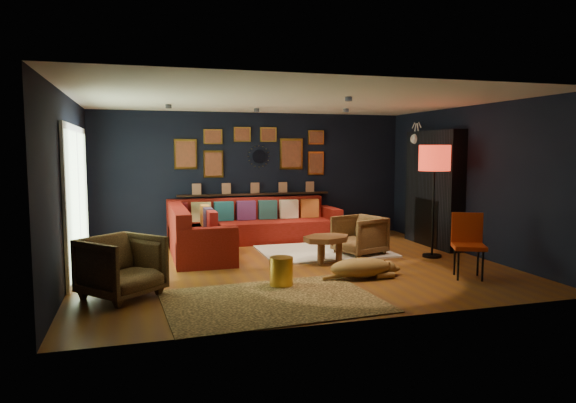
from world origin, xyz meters
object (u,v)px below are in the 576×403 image
object	(u,v)px
armchair_left	(122,264)
floor_lamp	(435,162)
orange_chair	(468,240)
sectional	(234,230)
pouf	(221,241)
gold_stool	(281,272)
coffee_table	(327,241)
armchair_right	(359,234)
dog	(361,264)

from	to	relation	value
armchair_left	floor_lamp	distance (m)	5.29
orange_chair	floor_lamp	size ratio (longest dim) A/B	0.48
sectional	floor_lamp	distance (m)	3.85
pouf	gold_stool	size ratio (longest dim) A/B	1.43
coffee_table	gold_stool	xyz separation A→B (m)	(-1.08, -1.14, -0.17)
armchair_right	coffee_table	bearing A→B (deg)	-77.10
coffee_table	dog	world-z (taller)	coffee_table
armchair_left	gold_stool	world-z (taller)	armchair_left
dog	gold_stool	bearing A→B (deg)	-173.76
armchair_left	dog	size ratio (longest dim) A/B	0.69
pouf	gold_stool	distance (m)	2.54
armchair_right	floor_lamp	distance (m)	1.76
orange_chair	dog	bearing A→B (deg)	-167.60
sectional	floor_lamp	xyz separation A→B (m)	(3.11, -1.86, 1.31)
coffee_table	floor_lamp	world-z (taller)	floor_lamp
pouf	floor_lamp	xyz separation A→B (m)	(3.42, -1.40, 1.41)
pouf	armchair_right	size ratio (longest dim) A/B	0.75
sectional	pouf	xyz separation A→B (m)	(-0.30, -0.45, -0.11)
coffee_table	orange_chair	xyz separation A→B (m)	(1.65, -1.40, 0.18)
sectional	pouf	world-z (taller)	sectional
coffee_table	gold_stool	size ratio (longest dim) A/B	2.50
sectional	gold_stool	xyz separation A→B (m)	(0.11, -2.95, -0.12)
orange_chair	floor_lamp	bearing A→B (deg)	104.20
armchair_left	pouf	bearing A→B (deg)	14.90
floor_lamp	dog	bearing A→B (deg)	-150.68
armchair_right	orange_chair	size ratio (longest dim) A/B	0.82
armchair_right	dog	size ratio (longest dim) A/B	0.61
coffee_table	dog	distance (m)	1.07
orange_chair	dog	size ratio (longest dim) A/B	0.75
sectional	armchair_right	world-z (taller)	sectional
armchair_right	floor_lamp	xyz separation A→B (m)	(1.13, -0.51, 1.25)
armchair_left	orange_chair	size ratio (longest dim) A/B	0.92
sectional	pouf	size ratio (longest dim) A/B	5.99
gold_stool	pouf	bearing A→B (deg)	99.47
pouf	floor_lamp	bearing A→B (deg)	-22.34
armchair_right	dog	world-z (taller)	armchair_right
coffee_table	orange_chair	bearing A→B (deg)	-40.44
pouf	orange_chair	xyz separation A→B (m)	(3.14, -2.77, 0.33)
pouf	coffee_table	bearing A→B (deg)	-42.28
gold_stool	sectional	bearing A→B (deg)	92.22
pouf	armchair_right	world-z (taller)	armchair_right
armchair_right	pouf	bearing A→B (deg)	-129.12
pouf	orange_chair	world-z (taller)	orange_chair
sectional	orange_chair	xyz separation A→B (m)	(2.84, -3.22, 0.23)
sectional	floor_lamp	bearing A→B (deg)	-30.83
gold_stool	dog	world-z (taller)	dog
gold_stool	coffee_table	bearing A→B (deg)	46.54
sectional	orange_chair	world-z (taller)	orange_chair
dog	armchair_left	bearing A→B (deg)	-177.39
pouf	gold_stool	bearing A→B (deg)	-80.53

